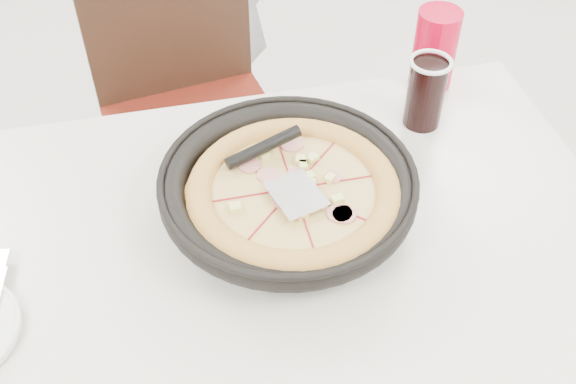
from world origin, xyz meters
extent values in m
plane|color=silver|center=(0.00, 0.00, 0.00)|extent=(7.00, 7.00, 0.00)
cylinder|color=black|center=(0.06, -0.29, 0.77)|extent=(0.14, 0.14, 0.04)
cylinder|color=black|center=(0.07, -0.30, 0.79)|extent=(0.39, 0.39, 0.01)
cylinder|color=gold|center=(0.07, -0.32, 0.81)|extent=(0.37, 0.37, 0.02)
cube|color=white|center=(0.07, -0.35, 0.84)|extent=(0.09, 0.10, 0.00)
cylinder|color=black|center=(0.37, -0.12, 0.81)|extent=(0.07, 0.07, 0.13)
cylinder|color=red|center=(0.43, -0.01, 0.83)|extent=(0.09, 0.09, 0.16)
camera|label=1|loc=(-0.10, -1.04, 1.56)|focal=42.00mm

